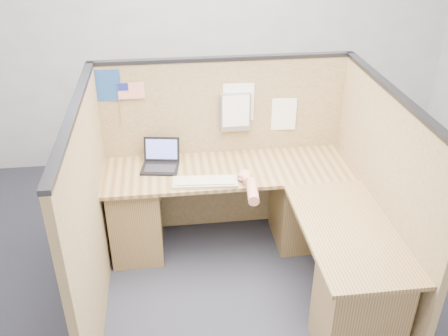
{
  "coord_description": "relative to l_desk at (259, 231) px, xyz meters",
  "views": [
    {
      "loc": [
        -0.45,
        -2.69,
        2.67
      ],
      "look_at": [
        -0.06,
        0.5,
        0.84
      ],
      "focal_mm": 40.0,
      "sensor_mm": 36.0,
      "label": 1
    }
  ],
  "objects": [
    {
      "name": "american_flag",
      "position": [
        -0.92,
        0.67,
        0.9
      ],
      "size": [
        0.2,
        0.01,
        0.35
      ],
      "color": "olive",
      "rests_on": "cubicle_partitions"
    },
    {
      "name": "paper_right",
      "position": [
        0.3,
        0.68,
        0.65
      ],
      "size": [
        0.22,
        0.02,
        0.28
      ],
      "primitive_type": "cube",
      "rotation": [
        0.0,
        0.0,
        -0.09
      ],
      "color": "white",
      "rests_on": "cubicle_partitions"
    },
    {
      "name": "blue_poster",
      "position": [
        -1.06,
        0.68,
        0.96
      ],
      "size": [
        0.19,
        0.01,
        0.25
      ],
      "primitive_type": "cube",
      "rotation": [
        0.0,
        0.0,
        -0.04
      ],
      "color": "navy",
      "rests_on": "cubicle_partitions"
    },
    {
      "name": "file_holder",
      "position": [
        -0.09,
        0.66,
        0.7
      ],
      "size": [
        0.24,
        0.05,
        0.31
      ],
      "color": "slate",
      "rests_on": "cubicle_partitions"
    },
    {
      "name": "l_desk",
      "position": [
        0.0,
        0.0,
        0.0
      ],
      "size": [
        1.95,
        1.75,
        0.73
      ],
      "color": "brown",
      "rests_on": "floor"
    },
    {
      "name": "wall_back",
      "position": [
        -0.18,
        1.96,
        1.01
      ],
      "size": [
        5.0,
        0.0,
        5.0
      ],
      "primitive_type": "plane",
      "rotation": [
        1.57,
        0.0,
        0.0
      ],
      "color": "#9FA2A4",
      "rests_on": "floor"
    },
    {
      "name": "paper_left",
      "position": [
        -0.07,
        0.68,
        0.77
      ],
      "size": [
        0.25,
        0.02,
        0.31
      ],
      "primitive_type": "cube",
      "rotation": [
        0.0,
        0.0,
        -0.05
      ],
      "color": "white",
      "rests_on": "cubicle_partitions"
    },
    {
      "name": "hand_forearm",
      "position": [
        -0.07,
        0.05,
        0.38
      ],
      "size": [
        0.12,
        0.42,
        0.09
      ],
      "color": "tan",
      "rests_on": "l_desk"
    },
    {
      "name": "laptop",
      "position": [
        -0.72,
        0.5,
        0.39
      ],
      "size": [
        0.31,
        0.31,
        0.21
      ],
      "rotation": [
        0.0,
        0.0,
        -0.16
      ],
      "color": "black",
      "rests_on": "l_desk"
    },
    {
      "name": "mouse",
      "position": [
        -0.08,
        0.2,
        0.36
      ],
      "size": [
        0.13,
        0.1,
        0.05
      ],
      "primitive_type": "ellipsoid",
      "rotation": [
        0.0,
        0.0,
        0.29
      ],
      "color": "silver",
      "rests_on": "l_desk"
    },
    {
      "name": "floor",
      "position": [
        -0.18,
        -0.29,
        -0.39
      ],
      "size": [
        5.0,
        5.0,
        0.0
      ],
      "primitive_type": "plane",
      "color": "black",
      "rests_on": "ground"
    },
    {
      "name": "cubicle_partitions",
      "position": [
        -0.18,
        0.14,
        0.38
      ],
      "size": [
        2.06,
        1.83,
        1.53
      ],
      "color": "brown",
      "rests_on": "floor"
    },
    {
      "name": "keyboard",
      "position": [
        -0.39,
        0.19,
        0.35
      ],
      "size": [
        0.49,
        0.2,
        0.03
      ],
      "rotation": [
        0.0,
        0.0,
        -0.08
      ],
      "color": "#9C9579",
      "rests_on": "l_desk"
    }
  ]
}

